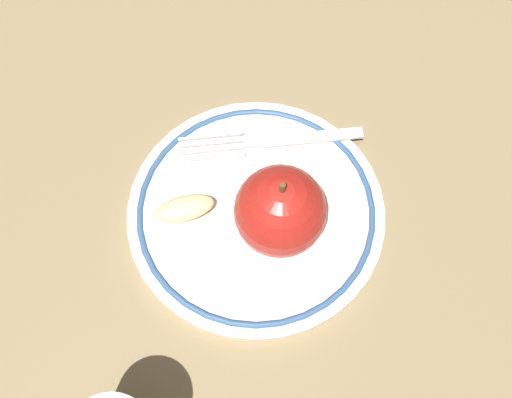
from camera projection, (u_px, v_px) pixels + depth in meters
name	position (u px, v px, depth m)	size (l,w,h in m)	color
ground_plane	(256.00, 238.00, 0.54)	(2.00, 2.00, 0.00)	olive
plate	(256.00, 211.00, 0.54)	(0.25, 0.25, 0.01)	silver
apple_red_whole	(280.00, 211.00, 0.49)	(0.08, 0.08, 0.09)	#AC1F18
apple_slice_front	(184.00, 209.00, 0.53)	(0.06, 0.03, 0.02)	beige
fork	(277.00, 141.00, 0.57)	(0.16, 0.13, 0.00)	silver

